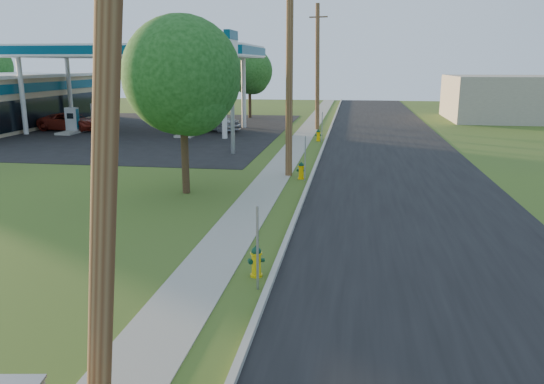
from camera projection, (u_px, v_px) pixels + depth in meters
The scene contains 24 objects.
road at pixel (418, 224), 17.19m from camera, with size 8.00×120.00×0.02m, color black.
curb at pixel (296, 217), 17.77m from camera, with size 0.15×120.00×0.15m, color #9C998F.
sidewalk at pixel (245, 216), 18.04m from camera, with size 1.50×120.00×0.03m, color gray.
forecourt at pixel (116, 130), 41.35m from camera, with size 26.00×28.00×0.02m, color black.
utility_pole_near at pixel (106, 88), 6.25m from camera, with size 1.40×0.32×9.48m.
utility_pole_mid at pixel (289, 67), 23.50m from camera, with size 1.40×0.32×9.80m.
utility_pole_far at pixel (317, 67), 40.83m from camera, with size 1.40×0.32×9.50m.
sign_post_near at pixel (257, 249), 12.02m from camera, with size 0.05×0.04×2.00m, color gray.
sign_post_mid at pixel (305, 159), 23.35m from camera, with size 0.05×0.04×2.00m, color gray.
sign_post_far at pixel (322, 127), 35.07m from camera, with size 0.05×0.04×2.00m, color gray.
gas_canopy at pixel (136, 52), 39.67m from camera, with size 18.18×9.18×6.40m.
fuel_pump_nw at pixel (73, 123), 39.63m from camera, with size 1.20×3.20×1.90m.
fuel_pump_ne at pixel (189, 125), 38.30m from camera, with size 1.20×3.20×1.90m.
fuel_pump_sw at pixel (98, 118), 43.47m from camera, with size 1.20×3.20×1.90m.
fuel_pump_se at pixel (204, 120), 42.14m from camera, with size 1.20×3.20×1.90m.
price_pylon at pixel (231, 57), 29.25m from camera, with size 0.34×2.04×6.85m.
distant_building at pixel (528, 98), 48.35m from camera, with size 14.00×10.00×4.00m, color gray.
tree_verge at pixel (184, 80), 20.27m from camera, with size 4.57×4.57×6.93m.
tree_lot at pixel (250, 73), 49.86m from camera, with size 4.34×4.34×6.57m.
hydrant_near at pixel (256, 261), 12.91m from camera, with size 0.41×0.37×0.80m.
hydrant_mid at pixel (301, 171), 23.88m from camera, with size 0.40×0.36×0.79m.
hydrant_far at pixel (318, 135), 35.58m from camera, with size 0.40×0.36×0.79m.
car_red at pixel (71, 122), 41.02m from camera, with size 2.29×4.97×1.38m, color maroon.
car_silver at pixel (211, 120), 40.98m from camera, with size 1.95×4.84×1.65m, color #BABCC2.
Camera 1 is at (2.31, -6.99, 5.09)m, focal length 35.00 mm.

